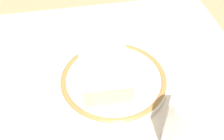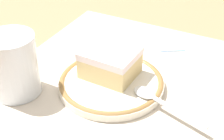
# 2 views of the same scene
# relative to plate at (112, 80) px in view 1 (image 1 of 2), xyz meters

# --- Properties ---
(ground_plane) EXTENTS (2.40, 2.40, 0.00)m
(ground_plane) POSITION_rel_plate_xyz_m (-0.00, -0.02, -0.01)
(ground_plane) COLOR #9E7551
(placemat) EXTENTS (0.50, 0.43, 0.00)m
(placemat) POSITION_rel_plate_xyz_m (-0.00, -0.02, -0.01)
(placemat) COLOR beige
(placemat) RESTS_ON ground_plane
(plate) EXTENTS (0.18, 0.18, 0.02)m
(plate) POSITION_rel_plate_xyz_m (0.00, 0.00, 0.00)
(plate) COLOR silver
(plate) RESTS_ON placemat
(cake_slice) EXTENTS (0.08, 0.09, 0.05)m
(cake_slice) POSITION_rel_plate_xyz_m (0.01, 0.01, 0.03)
(cake_slice) COLOR beige
(cake_slice) RESTS_ON plate
(spoon) EXTENTS (0.06, 0.13, 0.01)m
(spoon) POSITION_rel_plate_xyz_m (-0.02, -0.09, 0.01)
(spoon) COLOR silver
(spoon) RESTS_ON plate
(cup) EXTENTS (0.08, 0.08, 0.10)m
(cup) POSITION_rel_plate_xyz_m (-0.08, 0.13, 0.04)
(cup) COLOR silver
(cup) RESTS_ON placemat
(napkin) EXTENTS (0.15, 0.15, 0.00)m
(napkin) POSITION_rel_plate_xyz_m (-0.16, -0.06, -0.01)
(napkin) COLOR white
(napkin) RESTS_ON placemat
(sugar_packet) EXTENTS (0.05, 0.06, 0.01)m
(sugar_packet) POSITION_rel_plate_xyz_m (0.17, -0.05, -0.01)
(sugar_packet) COLOR #8CB2E0
(sugar_packet) RESTS_ON placemat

